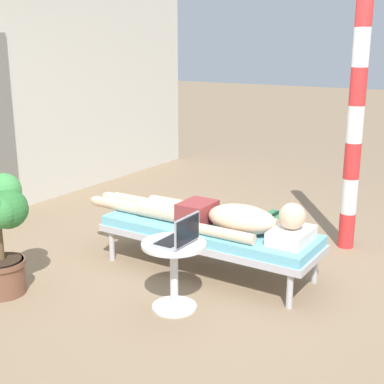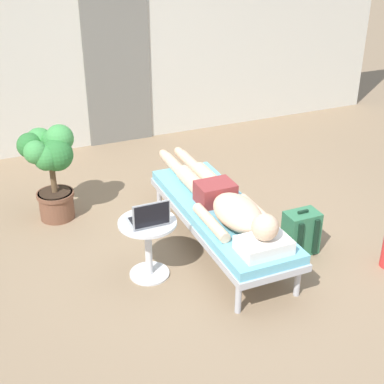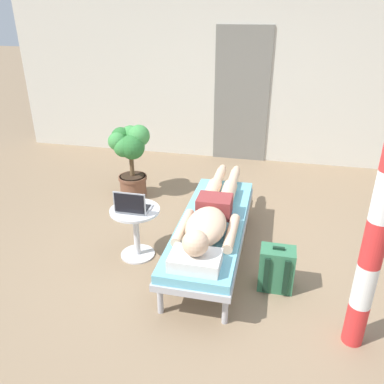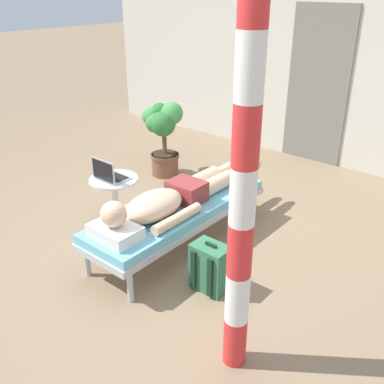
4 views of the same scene
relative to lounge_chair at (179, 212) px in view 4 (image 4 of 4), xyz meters
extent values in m
plane|color=#8C7256|center=(0.06, -0.12, -0.35)|extent=(40.00, 40.00, 0.00)
cube|color=beige|center=(0.00, 2.97, 1.00)|extent=(7.60, 0.20, 2.70)
cube|color=slate|center=(-0.07, 2.86, 0.67)|extent=(0.84, 0.03, 2.04)
cylinder|color=#B7B7BC|center=(-0.26, 0.87, -0.21)|extent=(0.05, 0.05, 0.28)
cylinder|color=#B7B7BC|center=(0.26, 0.87, -0.21)|extent=(0.05, 0.05, 0.28)
cylinder|color=#B7B7BC|center=(-0.26, -0.87, -0.21)|extent=(0.05, 0.05, 0.28)
cylinder|color=#B7B7BC|center=(0.26, -0.87, -0.21)|extent=(0.05, 0.05, 0.28)
cube|color=#B7B7BC|center=(0.00, 0.00, -0.04)|extent=(0.63, 1.94, 0.06)
cube|color=#6BB7CC|center=(0.00, 0.00, 0.03)|extent=(0.60, 1.90, 0.08)
cube|color=white|center=(0.00, -0.76, 0.13)|extent=(0.40, 0.28, 0.11)
sphere|color=beige|center=(0.00, -0.76, 0.29)|extent=(0.21, 0.21, 0.21)
ellipsoid|color=beige|center=(0.00, -0.32, 0.19)|extent=(0.35, 0.60, 0.23)
cylinder|color=beige|center=(-0.22, -0.27, 0.12)|extent=(0.09, 0.55, 0.09)
cylinder|color=beige|center=(0.22, -0.27, 0.12)|extent=(0.09, 0.55, 0.09)
cube|color=maroon|center=(0.00, 0.11, 0.17)|extent=(0.33, 0.26, 0.19)
cylinder|color=beige|center=(-0.09, 0.45, 0.15)|extent=(0.15, 0.42, 0.15)
cylinder|color=beige|center=(-0.09, 0.88, 0.13)|extent=(0.11, 0.44, 0.11)
ellipsoid|color=beige|center=(-0.09, 1.17, 0.12)|extent=(0.09, 0.20, 0.10)
cylinder|color=beige|center=(0.09, 0.45, 0.15)|extent=(0.15, 0.42, 0.15)
cylinder|color=beige|center=(0.09, 0.88, 0.13)|extent=(0.11, 0.44, 0.11)
ellipsoid|color=beige|center=(0.09, 1.17, 0.12)|extent=(0.09, 0.20, 0.10)
cylinder|color=silver|center=(-0.73, -0.14, -0.34)|extent=(0.34, 0.34, 0.02)
cylinder|color=silver|center=(-0.73, -0.14, -0.09)|extent=(0.06, 0.06, 0.48)
cylinder|color=silver|center=(-0.73, -0.14, 0.17)|extent=(0.48, 0.48, 0.02)
cube|color=#A5A8AD|center=(-0.73, -0.14, 0.19)|extent=(0.31, 0.22, 0.02)
cube|color=black|center=(-0.73, -0.13, 0.20)|extent=(0.27, 0.15, 0.00)
cube|color=#A5A8AD|center=(-0.73, -0.25, 0.30)|extent=(0.31, 0.01, 0.21)
cube|color=black|center=(-0.73, -0.26, 0.30)|extent=(0.29, 0.00, 0.19)
cube|color=#33724C|center=(0.64, -0.34, -0.15)|extent=(0.30, 0.20, 0.40)
cube|color=#33724C|center=(0.64, -0.22, -0.22)|extent=(0.22, 0.04, 0.18)
cube|color=black|center=(0.55, -0.45, -0.15)|extent=(0.04, 0.02, 0.34)
cube|color=black|center=(0.72, -0.45, -0.15)|extent=(0.04, 0.02, 0.34)
cube|color=black|center=(0.64, -0.34, 0.07)|extent=(0.10, 0.02, 0.02)
cylinder|color=brown|center=(-1.25, 1.15, -0.21)|extent=(0.34, 0.34, 0.28)
cylinder|color=brown|center=(-1.25, 1.15, -0.09)|extent=(0.37, 0.37, 0.04)
cylinder|color=#332319|center=(-1.25, 1.15, -0.06)|extent=(0.31, 0.31, 0.01)
cylinder|color=brown|center=(-1.25, 1.15, 0.13)|extent=(0.06, 0.06, 0.40)
sphere|color=#429347|center=(-1.14, 1.18, 0.48)|extent=(0.27, 0.27, 0.27)
sphere|color=#38843D|center=(-1.19, 1.21, 0.44)|extent=(0.23, 0.23, 0.23)
sphere|color=#429347|center=(-1.31, 1.33, 0.42)|extent=(0.27, 0.27, 0.27)
sphere|color=#2D7233|center=(-1.42, 1.25, 0.42)|extent=(0.25, 0.25, 0.25)
sphere|color=#429347|center=(-1.39, 1.07, 0.42)|extent=(0.22, 0.22, 0.22)
sphere|color=#38843D|center=(-1.30, 1.05, 0.36)|extent=(0.24, 0.24, 0.24)
sphere|color=#2D7233|center=(-1.20, 1.08, 0.36)|extent=(0.31, 0.31, 0.31)
cylinder|color=red|center=(1.22, -0.84, -0.17)|extent=(0.15, 0.15, 0.34)
cylinder|color=white|center=(1.22, -0.84, 0.17)|extent=(0.15, 0.15, 0.34)
cylinder|color=red|center=(1.22, -0.84, 0.52)|extent=(0.15, 0.15, 0.34)
cylinder|color=white|center=(1.22, -0.84, 0.86)|extent=(0.15, 0.15, 0.34)
cylinder|color=red|center=(1.22, -0.84, 1.20)|extent=(0.15, 0.15, 0.34)
cylinder|color=white|center=(1.22, -0.84, 1.55)|extent=(0.15, 0.15, 0.34)
camera|label=1|loc=(-3.78, -2.24, 1.59)|focal=50.57mm
camera|label=2|loc=(-1.91, -3.81, 2.44)|focal=51.57mm
camera|label=3|loc=(0.53, -3.22, 1.93)|focal=36.48mm
camera|label=4|loc=(2.38, -2.66, 1.91)|focal=41.04mm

